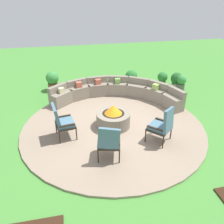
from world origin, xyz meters
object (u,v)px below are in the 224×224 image
Objects in this scene: lounge_chair_front_left at (62,121)px; lounge_chair_front_right at (109,141)px; potted_plant_3 at (177,80)px; lounge_chair_back_left at (163,125)px; potted_plant_2 at (162,78)px; potted_plant_5 at (181,82)px; fire_pit at (113,118)px; curved_stone_bench at (117,92)px; potted_plant_0 at (132,76)px; potted_plant_1 at (53,80)px; potted_plant_4 at (131,78)px.

lounge_chair_front_right is (1.14, -1.23, -0.02)m from lounge_chair_front_left.
lounge_chair_back_left is at bearing -120.88° from potted_plant_3.
potted_plant_5 reaches higher than potted_plant_2.
lounge_chair_back_left is at bearing -43.74° from fire_pit.
potted_plant_2 is 0.91× the size of potted_plant_3.
curved_stone_bench reaches higher than potted_plant_5.
potted_plant_0 is 3.59m from potted_plant_1.
potted_plant_0 is 0.84× the size of potted_plant_4.
potted_plant_3 is at bearing 110.58° from lounge_chair_front_left.
lounge_chair_back_left reaches higher than potted_plant_3.
lounge_chair_back_left is at bearing -56.10° from potted_plant_1.
potted_plant_3 is (3.40, 2.61, 0.04)m from fire_pit.
lounge_chair_front_left reaches higher than fire_pit.
lounge_chair_front_left is (-1.58, -0.32, 0.27)m from fire_pit.
lounge_chair_front_left is 1.50× the size of potted_plant_3.
curved_stone_bench reaches higher than potted_plant_2.
lounge_chair_front_left is 1.45× the size of potted_plant_4.
lounge_chair_back_left is 1.59× the size of potted_plant_5.
potted_plant_5 is at bearing -26.55° from potted_plant_4.
lounge_chair_front_left is 1.52× the size of potted_plant_5.
potted_plant_5 is (0.57, -0.70, 0.02)m from potted_plant_2.
lounge_chair_back_left reaches higher than potted_plant_4.
potted_plant_1 reaches higher than fire_pit.
potted_plant_4 reaches higher than potted_plant_0.
potted_plant_1 reaches higher than potted_plant_0.
potted_plant_3 is (2.86, 0.70, 0.01)m from curved_stone_bench.
lounge_chair_front_right reaches higher than potted_plant_2.
potted_plant_2 is at bearing 24.67° from curved_stone_bench.
fire_pit is 3.98m from potted_plant_1.
fire_pit is at bearing -146.49° from potted_plant_5.
fire_pit reaches higher than potted_plant_0.
lounge_chair_back_left is 1.33× the size of potted_plant_1.
potted_plant_2 is (3.34, 4.54, -0.24)m from lounge_chair_front_right.
potted_plant_1 is at bearing 167.58° from potted_plant_5.
fire_pit reaches higher than potted_plant_4.
potted_plant_0 is 0.95× the size of potted_plant_2.
lounge_chair_front_right is 0.93× the size of lounge_chair_back_left.
fire_pit is 1.64m from lounge_chair_back_left.
lounge_chair_front_left is at bearing -133.56° from curved_stone_bench.
fire_pit is at bearing 91.45° from lounge_chair_front_left.
lounge_chair_back_left is 4.77m from potted_plant_0.
potted_plant_5 is at bearing 107.48° from lounge_chair_front_left.
lounge_chair_back_left is 1.81× the size of potted_plant_0.
lounge_chair_front_left reaches higher than potted_plant_4.
potted_plant_0 is at bearing 130.60° from lounge_chair_front_left.
lounge_chair_front_right is 1.48× the size of potted_plant_5.
potted_plant_0 is 2.00m from potted_plant_3.
potted_plant_3 is at bearing 37.55° from fire_pit.
curved_stone_bench is at bearing -123.44° from potted_plant_0.
fire_pit reaches higher than potted_plant_2.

